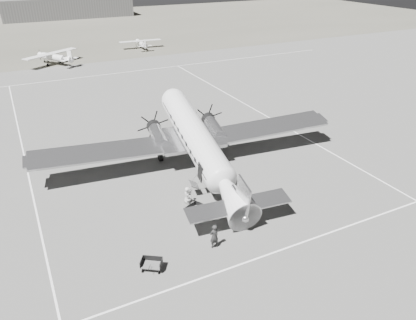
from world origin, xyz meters
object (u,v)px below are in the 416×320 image
Objects in this scene: light_plane_left at (54,58)px; baggage_cart_near at (194,210)px; ground_crew at (214,236)px; ramp_agent at (190,198)px; baggage_cart_far at (152,265)px; hangar_main at (67,7)px; dc3_airliner at (199,144)px; passenger at (187,195)px; light_plane_right at (141,44)px.

light_plane_left reaches higher than baggage_cart_near.
ground_crew is 5.58m from ramp_agent.
baggage_cart_near is 0.81× the size of ramp_agent.
ground_crew reaches higher than baggage_cart_far.
light_plane_left is 58.94m from baggage_cart_near.
light_plane_left reaches higher than ramp_agent.
dc3_airliner is at bearing -93.68° from hangar_main.
ramp_agent reaches higher than baggage_cart_far.
light_plane_left is 57.11m from passenger.
light_plane_right reaches higher than ramp_agent.
ground_crew is at bearing -95.11° from hangar_main.
ramp_agent is at bearing -120.24° from light_plane_left.
ramp_agent is 0.76m from passenger.
light_plane_left is 7.98× the size of baggage_cart_near.
baggage_cart_near is at bearing 154.08° from passenger.
ground_crew is at bearing 36.32° from baggage_cart_far.
ground_crew reaches higher than baggage_cart_near.
ramp_agent reaches higher than passenger.
hangar_main is at bearing -25.00° from passenger.
ground_crew is (4.92, 0.22, 0.55)m from baggage_cart_far.
dc3_airliner reaches higher than light_plane_right.
baggage_cart_far is (-16.68, -131.71, -2.88)m from hangar_main.
ground_crew is at bearing -164.72° from ramp_agent.
baggage_cart_near is at bearing -120.41° from light_plane_left.
hangar_main is at bearing 98.78° from light_plane_right.
baggage_cart_near is (-17.15, -65.82, -0.57)m from light_plane_right.
hangar_main is at bearing 45.08° from light_plane_left.
hangar_main is 120.74m from dc3_airliner.
hangar_main is 125.71m from passenger.
hangar_main reaches higher than baggage_cart_far.
ground_crew is (-17.62, -70.27, -0.03)m from light_plane_right.
light_plane_right is 6.15× the size of passenger.
hangar_main reaches higher than baggage_cart_near.
ramp_agent is (5.50, 5.77, 0.52)m from baggage_cart_far.
passenger is at bearing -101.53° from light_plane_right.
light_plane_right is at bearing 83.06° from dc3_airliner.
ramp_agent is at bearing -116.21° from dc3_airliner.
light_plane_right is 6.35× the size of baggage_cart_near.
light_plane_left is (-6.41, 52.32, -1.75)m from dc3_airliner.
light_plane_left is 57.84m from ramp_agent.
passenger is (0.08, 0.74, -0.15)m from ramp_agent.
baggage_cart_far is at bearing 157.65° from ramp_agent.
light_plane_right is 4.97× the size of ground_crew.
light_plane_right is at bearing -14.04° from light_plane_left.
ground_crew is at bearing -121.03° from light_plane_left.
light_plane_right is at bearing 50.18° from baggage_cart_near.
ramp_agent is (-17.04, -64.72, -0.06)m from light_plane_right.
light_plane_left is at bearing 67.57° from baggage_cart_near.
hangar_main reaches higher than light_plane_right.
hangar_main is 28.23× the size of baggage_cart_far.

